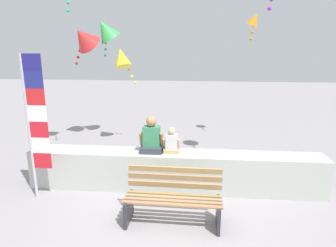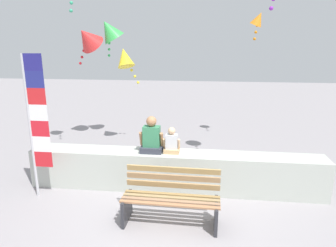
{
  "view_description": "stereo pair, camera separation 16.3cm",
  "coord_description": "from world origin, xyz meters",
  "px_view_note": "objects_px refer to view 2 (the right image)",
  "views": [
    {
      "loc": [
        0.4,
        -4.45,
        2.88
      ],
      "look_at": [
        -0.13,
        1.19,
        1.38
      ],
      "focal_mm": 32.15,
      "sensor_mm": 36.0,
      "label": 1
    },
    {
      "loc": [
        0.57,
        -4.43,
        2.88
      ],
      "look_at": [
        -0.13,
        1.19,
        1.38
      ],
      "focal_mm": 32.15,
      "sensor_mm": 36.0,
      "label": 2
    }
  ],
  "objects_px": {
    "person_child": "(172,143)",
    "flag_banner": "(35,119)",
    "person_adult": "(152,138)",
    "kite_red": "(87,38)",
    "park_bench": "(171,199)",
    "kite_orange": "(258,19)",
    "kite_green": "(109,30)",
    "kite_yellow": "(125,58)"
  },
  "relations": [
    {
      "from": "park_bench",
      "to": "kite_yellow",
      "type": "bearing_deg",
      "value": 114.25
    },
    {
      "from": "kite_yellow",
      "to": "kite_red",
      "type": "xyz_separation_m",
      "value": [
        -1.09,
        0.12,
        0.53
      ]
    },
    {
      "from": "kite_yellow",
      "to": "kite_orange",
      "type": "xyz_separation_m",
      "value": [
        3.63,
        0.74,
        1.03
      ]
    },
    {
      "from": "flag_banner",
      "to": "kite_orange",
      "type": "height_order",
      "value": "kite_orange"
    },
    {
      "from": "person_adult",
      "to": "kite_orange",
      "type": "bearing_deg",
      "value": 54.27
    },
    {
      "from": "person_adult",
      "to": "kite_red",
      "type": "distance_m",
      "value": 4.1
    },
    {
      "from": "kite_green",
      "to": "kite_red",
      "type": "distance_m",
      "value": 0.66
    },
    {
      "from": "flag_banner",
      "to": "kite_orange",
      "type": "distance_m",
      "value": 6.33
    },
    {
      "from": "kite_yellow",
      "to": "kite_red",
      "type": "distance_m",
      "value": 1.22
    },
    {
      "from": "kite_orange",
      "to": "park_bench",
      "type": "bearing_deg",
      "value": -112.58
    },
    {
      "from": "person_adult",
      "to": "kite_green",
      "type": "distance_m",
      "value": 4.1
    },
    {
      "from": "flag_banner",
      "to": "kite_orange",
      "type": "relative_size",
      "value": 3.36
    },
    {
      "from": "person_adult",
      "to": "kite_red",
      "type": "bearing_deg",
      "value": 129.72
    },
    {
      "from": "flag_banner",
      "to": "kite_yellow",
      "type": "relative_size",
      "value": 2.52
    },
    {
      "from": "kite_orange",
      "to": "kite_red",
      "type": "xyz_separation_m",
      "value": [
        -4.72,
        -0.62,
        -0.49
      ]
    },
    {
      "from": "kite_yellow",
      "to": "kite_green",
      "type": "bearing_deg",
      "value": 144.72
    },
    {
      "from": "person_child",
      "to": "flag_banner",
      "type": "relative_size",
      "value": 0.19
    },
    {
      "from": "park_bench",
      "to": "kite_orange",
      "type": "bearing_deg",
      "value": 67.42
    },
    {
      "from": "person_child",
      "to": "kite_green",
      "type": "distance_m",
      "value": 4.33
    },
    {
      "from": "person_child",
      "to": "flag_banner",
      "type": "distance_m",
      "value": 2.59
    },
    {
      "from": "kite_green",
      "to": "kite_orange",
      "type": "xyz_separation_m",
      "value": [
        4.15,
        0.37,
        0.28
      ]
    },
    {
      "from": "person_adult",
      "to": "flag_banner",
      "type": "relative_size",
      "value": 0.27
    },
    {
      "from": "park_bench",
      "to": "kite_green",
      "type": "height_order",
      "value": "kite_green"
    },
    {
      "from": "person_child",
      "to": "park_bench",
      "type": "bearing_deg",
      "value": -83.93
    },
    {
      "from": "kite_orange",
      "to": "flag_banner",
      "type": "bearing_deg",
      "value": -138.21
    },
    {
      "from": "park_bench",
      "to": "kite_orange",
      "type": "relative_size",
      "value": 1.97
    },
    {
      "from": "park_bench",
      "to": "person_adult",
      "type": "height_order",
      "value": "person_adult"
    },
    {
      "from": "park_bench",
      "to": "flag_banner",
      "type": "distance_m",
      "value": 2.88
    },
    {
      "from": "kite_orange",
      "to": "kite_green",
      "type": "bearing_deg",
      "value": -174.9
    },
    {
      "from": "kite_yellow",
      "to": "kite_orange",
      "type": "height_order",
      "value": "kite_orange"
    },
    {
      "from": "park_bench",
      "to": "kite_red",
      "type": "bearing_deg",
      "value": 125.51
    },
    {
      "from": "person_adult",
      "to": "kite_green",
      "type": "relative_size",
      "value": 0.64
    },
    {
      "from": "person_child",
      "to": "kite_yellow",
      "type": "height_order",
      "value": "kite_yellow"
    },
    {
      "from": "kite_yellow",
      "to": "kite_green",
      "type": "relative_size",
      "value": 0.94
    },
    {
      "from": "kite_yellow",
      "to": "kite_orange",
      "type": "relative_size",
      "value": 1.33
    },
    {
      "from": "kite_yellow",
      "to": "kite_green",
      "type": "distance_m",
      "value": 0.98
    },
    {
      "from": "person_adult",
      "to": "kite_orange",
      "type": "relative_size",
      "value": 0.9
    },
    {
      "from": "person_adult",
      "to": "flag_banner",
      "type": "xyz_separation_m",
      "value": [
        -2.05,
        -0.62,
        0.49
      ]
    },
    {
      "from": "kite_green",
      "to": "kite_orange",
      "type": "relative_size",
      "value": 1.42
    },
    {
      "from": "kite_yellow",
      "to": "person_adult",
      "type": "bearing_deg",
      "value": -65.59
    },
    {
      "from": "park_bench",
      "to": "person_adult",
      "type": "relative_size",
      "value": 2.18
    },
    {
      "from": "person_adult",
      "to": "kite_yellow",
      "type": "height_order",
      "value": "kite_yellow"
    }
  ]
}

